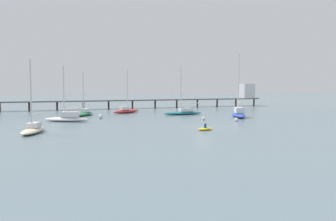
{
  "coord_description": "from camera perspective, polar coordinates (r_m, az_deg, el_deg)",
  "views": [
    {
      "loc": [
        -22.89,
        -47.7,
        6.45
      ],
      "look_at": [
        0.0,
        16.44,
        1.5
      ],
      "focal_mm": 35.99,
      "sensor_mm": 36.0,
      "label": 1
    }
  ],
  "objects": [
    {
      "name": "dinghy_yellow",
      "position": [
        49.62,
        6.32,
        -3.08
      ],
      "size": [
        2.61,
        1.44,
        1.14
      ],
      "color": "yellow",
      "rests_on": "ground_plane"
    },
    {
      "name": "mooring_buoy_mid",
      "position": [
        64.17,
        6.09,
        -1.35
      ],
      "size": [
        0.63,
        0.63,
        0.63
      ],
      "primitive_type": "sphere",
      "color": "silver",
      "rests_on": "ground_plane"
    },
    {
      "name": "sailboat_white",
      "position": [
        63.93,
        -16.71,
        -1.15
      ],
      "size": [
        8.32,
        5.74,
        10.19
      ],
      "color": "white",
      "rests_on": "ground_plane"
    },
    {
      "name": "sailboat_green",
      "position": [
        75.64,
        -13.95,
        -0.37
      ],
      "size": [
        5.53,
        7.11,
        9.54
      ],
      "color": "#287F4C",
      "rests_on": "ground_plane"
    },
    {
      "name": "pier",
      "position": [
        103.44,
        3.7,
        2.5
      ],
      "size": [
        84.79,
        4.75,
        7.19
      ],
      "color": "#4C4C51",
      "rests_on": "ground_plane"
    },
    {
      "name": "ground_plane",
      "position": [
        53.29,
        5.96,
        -2.82
      ],
      "size": [
        400.0,
        400.0,
        0.0
      ],
      "primitive_type": "plane",
      "color": "slate"
    },
    {
      "name": "mooring_buoy_inner",
      "position": [
        62.55,
        11.5,
        -1.53
      ],
      "size": [
        0.69,
        0.69,
        0.69
      ],
      "primitive_type": "sphere",
      "color": "silver",
      "rests_on": "ground_plane"
    },
    {
      "name": "sailboat_blue",
      "position": [
        71.41,
        11.87,
        -0.42
      ],
      "size": [
        5.65,
        9.47,
        13.1
      ],
      "color": "#2D4CB7",
      "rests_on": "ground_plane"
    },
    {
      "name": "sailboat_teal",
      "position": [
        76.03,
        2.59,
        -0.21
      ],
      "size": [
        9.17,
        2.52,
        11.14
      ],
      "color": "#1E727A",
      "rests_on": "ground_plane"
    },
    {
      "name": "sailboat_red",
      "position": [
        81.0,
        -7.14,
        0.06
      ],
      "size": [
        7.76,
        5.36,
        10.48
      ],
      "color": "red",
      "rests_on": "ground_plane"
    },
    {
      "name": "sailboat_cream",
      "position": [
        49.92,
        -21.9,
        -2.84
      ],
      "size": [
        4.04,
        7.75,
        10.08
      ],
      "color": "beige",
      "rests_on": "ground_plane"
    },
    {
      "name": "mooring_buoy_far",
      "position": [
        68.09,
        -11.33,
        -0.99
      ],
      "size": [
        0.87,
        0.87,
        0.87
      ],
      "primitive_type": "sphere",
      "color": "silver",
      "rests_on": "ground_plane"
    }
  ]
}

